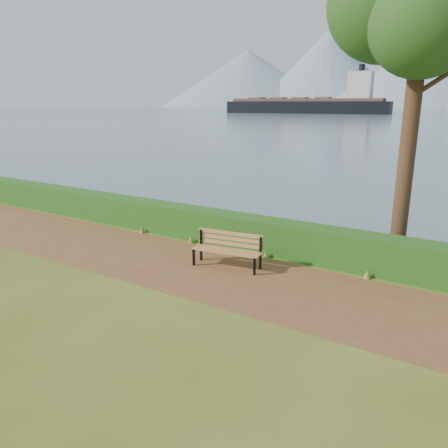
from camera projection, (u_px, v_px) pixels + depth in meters
The scene contains 5 objects.
ground at pixel (179, 269), 11.86m from camera, with size 140.00×140.00×0.00m, color #4D5919.
path at pixel (186, 266), 12.10m from camera, with size 40.00×3.40×0.01m, color brown.
hedge at pixel (229, 229), 13.85m from camera, with size 32.00×0.85×1.00m, color #123E11.
bench at pixel (228, 247), 11.95m from camera, with size 1.97×0.85×0.96m.
cargo_ship at pixel (311, 106), 177.93m from camera, with size 67.50×16.56×20.29m.
Camera 1 is at (6.92, -8.75, 4.38)m, focal length 35.00 mm.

